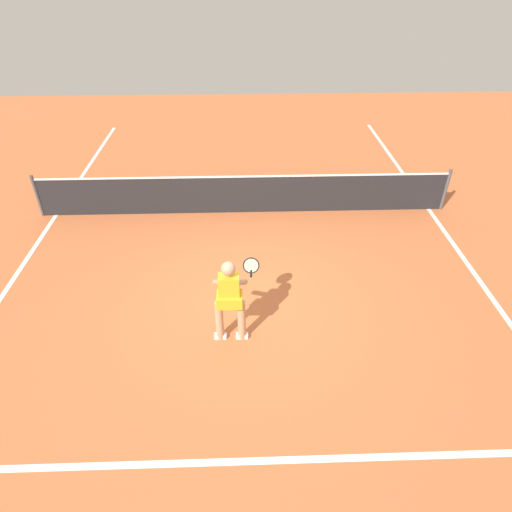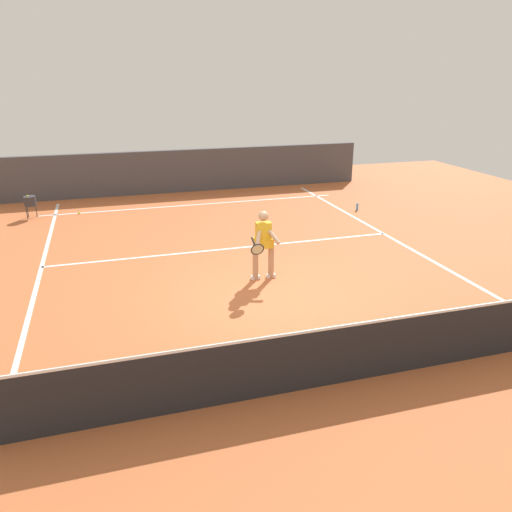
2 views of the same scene
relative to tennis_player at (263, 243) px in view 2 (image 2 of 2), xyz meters
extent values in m
plane|color=#C66638|center=(0.26, 0.90, -0.85)|extent=(27.13, 27.13, 0.00)
cube|color=#47474C|center=(0.26, -9.24, -0.05)|extent=(14.10, 0.24, 1.59)
cube|color=white|center=(0.26, -7.04, -0.84)|extent=(10.10, 0.10, 0.01)
cube|color=white|center=(0.26, -2.19, -0.84)|extent=(9.10, 0.10, 0.01)
cube|color=white|center=(-4.29, 0.90, -0.84)|extent=(0.10, 18.87, 0.01)
cube|color=white|center=(4.81, 0.90, -0.84)|extent=(0.10, 18.87, 0.01)
cube|color=#232326|center=(0.26, 4.17, -0.39)|extent=(9.62, 0.02, 0.92)
cube|color=white|center=(0.26, 4.17, 0.10)|extent=(9.62, 0.02, 0.04)
cylinder|color=tan|center=(-0.19, -0.03, -0.46)|extent=(0.13, 0.13, 0.78)
cylinder|color=tan|center=(0.17, -0.03, -0.46)|extent=(0.13, 0.13, 0.78)
cube|color=white|center=(-0.19, -0.03, -0.81)|extent=(0.20, 0.10, 0.08)
cube|color=white|center=(0.17, -0.03, -0.81)|extent=(0.20, 0.10, 0.08)
cube|color=gold|center=(-0.01, -0.03, 0.19)|extent=(0.32, 0.21, 0.52)
cube|color=gold|center=(-0.01, -0.03, -0.01)|extent=(0.41, 0.29, 0.20)
sphere|color=tan|center=(-0.01, -0.03, 0.59)|extent=(0.22, 0.22, 0.22)
cylinder|color=tan|center=(-0.16, 0.12, 0.21)|extent=(0.28, 0.47, 0.37)
cylinder|color=tan|center=(0.14, 0.12, 0.21)|extent=(0.29, 0.47, 0.37)
cylinder|color=black|center=(0.34, 0.38, 0.17)|extent=(0.04, 0.29, 0.14)
torus|color=black|center=(0.34, 0.68, 0.11)|extent=(0.29, 0.13, 0.28)
cylinder|color=beige|center=(0.34, 0.68, 0.11)|extent=(0.24, 0.09, 0.23)
sphere|color=#D1E533|center=(4.07, -6.95, -0.81)|extent=(0.07, 0.07, 0.07)
cylinder|color=#333338|center=(5.47, -6.86, -0.30)|extent=(0.36, 0.36, 0.30)
cylinder|color=#333338|center=(5.60, -6.73, -0.65)|extent=(0.02, 0.02, 0.40)
cylinder|color=#333338|center=(5.34, -6.99, -0.65)|extent=(0.02, 0.02, 0.40)
cylinder|color=#333338|center=(5.60, -6.99, -0.65)|extent=(0.02, 0.02, 0.40)
sphere|color=#D1E533|center=(5.52, -6.86, -0.14)|extent=(0.07, 0.07, 0.07)
cylinder|color=#4C9EE5|center=(-4.80, -4.77, -0.73)|extent=(0.07, 0.07, 0.24)
camera|label=1|loc=(0.23, -5.25, 4.53)|focal=31.01mm
camera|label=2|loc=(3.18, 9.98, 3.51)|focal=35.64mm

